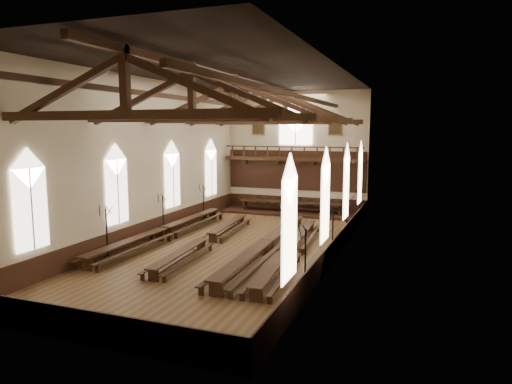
{
  "coord_description": "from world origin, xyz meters",
  "views": [
    {
      "loc": [
        10.25,
        -24.02,
        6.9
      ],
      "look_at": [
        0.74,
        1.5,
        3.12
      ],
      "focal_mm": 32.0,
      "sensor_mm": 36.0,
      "label": 1
    }
  ],
  "objects_px": {
    "refectory_row_b": "(207,238)",
    "dais": "(291,213)",
    "refectory_row_c": "(267,244)",
    "refectory_row_d": "(289,248)",
    "candelabrum_left_near": "(107,242)",
    "candelabrum_left_far": "(204,209)",
    "candelabrum_right_far": "(347,222)",
    "candelabrum_left_mid": "(163,223)",
    "candelabrum_right_mid": "(333,238)",
    "refectory_row_a": "(164,230)",
    "high_table": "(291,203)",
    "candelabrum_right_near": "(305,269)"
  },
  "relations": [
    {
      "from": "refectory_row_a",
      "to": "refectory_row_c",
      "type": "distance_m",
      "value": 7.23
    },
    {
      "from": "refectory_row_a",
      "to": "candelabrum_right_mid",
      "type": "relative_size",
      "value": 5.3
    },
    {
      "from": "candelabrum_left_far",
      "to": "dais",
      "type": "bearing_deg",
      "value": 38.82
    },
    {
      "from": "refectory_row_c",
      "to": "candelabrum_right_mid",
      "type": "distance_m",
      "value": 3.74
    },
    {
      "from": "high_table",
      "to": "candelabrum_right_near",
      "type": "bearing_deg",
      "value": -71.9
    },
    {
      "from": "refectory_row_b",
      "to": "candelabrum_left_mid",
      "type": "xyz_separation_m",
      "value": [
        -3.88,
        1.51,
        0.35
      ]
    },
    {
      "from": "refectory_row_c",
      "to": "candelabrum_right_near",
      "type": "bearing_deg",
      "value": -53.82
    },
    {
      "from": "high_table",
      "to": "candelabrum_left_far",
      "type": "bearing_deg",
      "value": -141.18
    },
    {
      "from": "candelabrum_right_near",
      "to": "candelabrum_right_mid",
      "type": "bearing_deg",
      "value": 90.0
    },
    {
      "from": "refectory_row_b",
      "to": "candelabrum_left_far",
      "type": "bearing_deg",
      "value": 118.16
    },
    {
      "from": "refectory_row_b",
      "to": "dais",
      "type": "height_order",
      "value": "refectory_row_b"
    },
    {
      "from": "refectory_row_a",
      "to": "candelabrum_left_near",
      "type": "relative_size",
      "value": 5.06
    },
    {
      "from": "refectory_row_a",
      "to": "candelabrum_left_mid",
      "type": "distance_m",
      "value": 1.05
    },
    {
      "from": "refectory_row_b",
      "to": "refectory_row_a",
      "type": "bearing_deg",
      "value": 168.91
    },
    {
      "from": "refectory_row_a",
      "to": "refectory_row_b",
      "type": "height_order",
      "value": "refectory_row_a"
    },
    {
      "from": "candelabrum_right_far",
      "to": "candelabrum_left_near",
      "type": "bearing_deg",
      "value": -137.11
    },
    {
      "from": "candelabrum_left_near",
      "to": "candelabrum_right_near",
      "type": "bearing_deg",
      "value": -4.0
    },
    {
      "from": "candelabrum_left_far",
      "to": "candelabrum_right_far",
      "type": "relative_size",
      "value": 1.05
    },
    {
      "from": "candelabrum_right_far",
      "to": "dais",
      "type": "bearing_deg",
      "value": 134.3
    },
    {
      "from": "refectory_row_c",
      "to": "high_table",
      "type": "relative_size",
      "value": 1.71
    },
    {
      "from": "candelabrum_left_far",
      "to": "refectory_row_a",
      "type": "bearing_deg",
      "value": -85.24
    },
    {
      "from": "refectory_row_c",
      "to": "high_table",
      "type": "distance_m",
      "value": 12.23
    },
    {
      "from": "refectory_row_b",
      "to": "candelabrum_right_far",
      "type": "xyz_separation_m",
      "value": [
        7.22,
        6.22,
        0.3
      ]
    },
    {
      "from": "candelabrum_left_near",
      "to": "high_table",
      "type": "bearing_deg",
      "value": 70.42
    },
    {
      "from": "refectory_row_a",
      "to": "refectory_row_b",
      "type": "distance_m",
      "value": 3.4
    },
    {
      "from": "refectory_row_b",
      "to": "refectory_row_c",
      "type": "bearing_deg",
      "value": -3.59
    },
    {
      "from": "refectory_row_a",
      "to": "candelabrum_right_far",
      "type": "height_order",
      "value": "candelabrum_right_far"
    },
    {
      "from": "refectory_row_a",
      "to": "refectory_row_c",
      "type": "height_order",
      "value": "refectory_row_c"
    },
    {
      "from": "candelabrum_right_mid",
      "to": "candelabrum_left_mid",
      "type": "bearing_deg",
      "value": 179.18
    },
    {
      "from": "refectory_row_b",
      "to": "candelabrum_left_mid",
      "type": "relative_size",
      "value": 4.97
    },
    {
      "from": "candelabrum_left_mid",
      "to": "candelabrum_right_mid",
      "type": "bearing_deg",
      "value": -0.82
    },
    {
      "from": "refectory_row_c",
      "to": "candelabrum_left_near",
      "type": "distance_m",
      "value": 8.63
    },
    {
      "from": "candelabrum_left_far",
      "to": "candelabrum_right_far",
      "type": "xyz_separation_m",
      "value": [
        11.1,
        -1.03,
        -0.04
      ]
    },
    {
      "from": "dais",
      "to": "candelabrum_left_near",
      "type": "height_order",
      "value": "candelabrum_left_near"
    },
    {
      "from": "candelabrum_left_near",
      "to": "refectory_row_c",
      "type": "bearing_deg",
      "value": 26.47
    },
    {
      "from": "refectory_row_a",
      "to": "candelabrum_right_far",
      "type": "relative_size",
      "value": 5.64
    },
    {
      "from": "refectory_row_c",
      "to": "candelabrum_left_near",
      "type": "xyz_separation_m",
      "value": [
        -7.72,
        -3.85,
        0.3
      ]
    },
    {
      "from": "high_table",
      "to": "candelabrum_right_far",
      "type": "distance_m",
      "value": 7.8
    },
    {
      "from": "candelabrum_right_near",
      "to": "candelabrum_right_far",
      "type": "xyz_separation_m",
      "value": [
        0.0,
        11.09,
        -0.06
      ]
    },
    {
      "from": "refectory_row_d",
      "to": "candelabrum_left_far",
      "type": "height_order",
      "value": "candelabrum_left_far"
    },
    {
      "from": "refectory_row_c",
      "to": "candelabrum_right_mid",
      "type": "relative_size",
      "value": 5.37
    },
    {
      "from": "candelabrum_left_mid",
      "to": "candelabrum_right_far",
      "type": "xyz_separation_m",
      "value": [
        11.1,
        4.72,
        -0.05
      ]
    },
    {
      "from": "refectory_row_d",
      "to": "high_table",
      "type": "relative_size",
      "value": 1.63
    },
    {
      "from": "refectory_row_b",
      "to": "candelabrum_right_near",
      "type": "height_order",
      "value": "candelabrum_right_near"
    },
    {
      "from": "refectory_row_c",
      "to": "candelabrum_left_far",
      "type": "bearing_deg",
      "value": 135.84
    },
    {
      "from": "refectory_row_b",
      "to": "candelabrum_right_near",
      "type": "xyz_separation_m",
      "value": [
        7.22,
        -4.86,
        0.36
      ]
    },
    {
      "from": "dais",
      "to": "candelabrum_right_far",
      "type": "height_order",
      "value": "candelabrum_right_far"
    },
    {
      "from": "refectory_row_d",
      "to": "refectory_row_a",
      "type": "bearing_deg",
      "value": 171.9
    },
    {
      "from": "candelabrum_left_far",
      "to": "candelabrum_right_near",
      "type": "relative_size",
      "value": 0.97
    },
    {
      "from": "refectory_row_c",
      "to": "refectory_row_d",
      "type": "xyz_separation_m",
      "value": [
        1.41,
        -0.33,
        -0.06
      ]
    }
  ]
}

